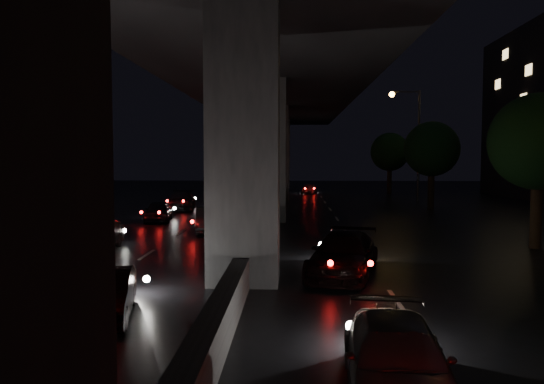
{
  "coord_description": "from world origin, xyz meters",
  "views": [
    {
      "loc": [
        1.41,
        -25.2,
        3.56
      ],
      "look_at": [
        0.24,
        4.04,
        1.71
      ],
      "focal_mm": 35.0,
      "sensor_mm": 36.0,
      "label": 1
    }
  ],
  "objects": [
    {
      "name": "tree_b",
      "position": [
        11.0,
        -4.0,
        4.2
      ],
      "size": [
        3.8,
        3.8,
        6.12
      ],
      "color": "black",
      "rests_on": "ground"
    },
    {
      "name": "car_8",
      "position": [
        -2.79,
        13.64,
        0.53
      ],
      "size": [
        1.35,
        3.16,
        1.06
      ],
      "primitive_type": "imported",
      "rotation": [
        0.0,
        0.0,
        -0.03
      ],
      "color": "black",
      "rests_on": "ground"
    },
    {
      "name": "car_3",
      "position": [
        2.94,
        -9.22,
        0.64
      ],
      "size": [
        2.82,
        4.71,
        1.28
      ],
      "primitive_type": "imported",
      "rotation": [
        0.0,
        0.0,
        -0.25
      ],
      "color": "black",
      "rests_on": "ground"
    },
    {
      "name": "car_7",
      "position": [
        -6.35,
        11.16,
        0.65
      ],
      "size": [
        2.38,
        4.65,
        1.29
      ],
      "primitive_type": "imported",
      "rotation": [
        0.0,
        0.0,
        0.13
      ],
      "color": "black",
      "rests_on": "ground"
    },
    {
      "name": "median_barrier",
      "position": [
        0.0,
        5.0,
        0.42
      ],
      "size": [
        0.45,
        70.0,
        0.85
      ],
      "primitive_type": "cube",
      "color": "#313133",
      "rests_on": "ground"
    },
    {
      "name": "car_4",
      "position": [
        -6.12,
        -5.35,
        0.57
      ],
      "size": [
        1.34,
        3.5,
        1.14
      ],
      "primitive_type": "imported",
      "rotation": [
        0.0,
        0.0,
        0.04
      ],
      "color": "black",
      "rests_on": "ground"
    },
    {
      "name": "streetlight_far",
      "position": [
        10.97,
        18.0,
        5.66
      ],
      "size": [
        2.52,
        0.44,
        9.0
      ],
      "color": "#2D2D33",
      "rests_on": "ground"
    },
    {
      "name": "viaduct",
      "position": [
        0.0,
        5.0,
        8.34
      ],
      "size": [
        12.0,
        80.0,
        10.5
      ],
      "color": "#313133",
      "rests_on": "ground"
    },
    {
      "name": "car_1",
      "position": [
        -2.76,
        -13.81,
        0.54
      ],
      "size": [
        1.81,
        3.42,
        1.07
      ],
      "primitive_type": "imported",
      "rotation": [
        0.0,
        0.0,
        0.22
      ],
      "color": "black",
      "rests_on": "ground"
    },
    {
      "name": "tree_d",
      "position": [
        11.0,
        28.0,
        4.2
      ],
      "size": [
        3.8,
        3.8,
        6.12
      ],
      "color": "black",
      "rests_on": "ground"
    },
    {
      "name": "car_9",
      "position": [
        -3.13,
        17.84,
        0.64
      ],
      "size": [
        1.76,
        4.03,
        1.29
      ],
      "primitive_type": "imported",
      "rotation": [
        0.0,
        0.0,
        -0.1
      ],
      "color": "#59544D",
      "rests_on": "ground"
    },
    {
      "name": "ground",
      "position": [
        0.0,
        0.0,
        0.0
      ],
      "size": [
        120.0,
        120.0,
        0.0
      ],
      "primitive_type": "plane",
      "color": "black",
      "rests_on": "ground"
    },
    {
      "name": "car_5",
      "position": [
        -2.64,
        0.16,
        0.6
      ],
      "size": [
        1.82,
        3.79,
        1.2
      ],
      "primitive_type": "imported",
      "rotation": [
        0.0,
        0.0,
        0.16
      ],
      "color": "black",
      "rests_on": "ground"
    },
    {
      "name": "car_6",
      "position": [
        -6.23,
        4.4,
        0.58
      ],
      "size": [
        1.82,
        3.55,
        1.16
      ],
      "primitive_type": "imported",
      "rotation": [
        0.0,
        0.0,
        0.14
      ],
      "color": "black",
      "rests_on": "ground"
    },
    {
      "name": "car_10",
      "position": [
        -3.1,
        28.94,
        0.67
      ],
      "size": [
        3.11,
        5.14,
        1.33
      ],
      "primitive_type": "imported",
      "rotation": [
        0.0,
        0.0,
        0.2
      ],
      "color": "black",
      "rests_on": "ground"
    },
    {
      "name": "car_2",
      "position": [
        2.96,
        -17.46,
        0.55
      ],
      "size": [
        1.86,
        3.92,
        1.11
      ],
      "primitive_type": "imported",
      "rotation": [
        0.0,
        0.0,
        -0.08
      ],
      "color": "#615A54",
      "rests_on": "ground"
    },
    {
      "name": "car_11",
      "position": [
        -5.97,
        28.22,
        0.57
      ],
      "size": [
        2.37,
        4.31,
        1.14
      ],
      "primitive_type": "imported",
      "rotation": [
        0.0,
        0.0,
        -0.12
      ],
      "color": "black",
      "rests_on": "ground"
    },
    {
      "name": "car_12",
      "position": [
        3.02,
        28.28,
        0.54
      ],
      "size": [
        1.93,
        3.35,
        1.07
      ],
      "primitive_type": "imported",
      "rotation": [
        0.0,
        0.0,
        -0.22
      ],
      "color": "slate",
      "rests_on": "ground"
    },
    {
      "name": "tree_c",
      "position": [
        11.0,
        12.0,
        4.2
      ],
      "size": [
        3.8,
        3.8,
        6.12
      ],
      "color": "black",
      "rests_on": "ground"
    }
  ]
}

